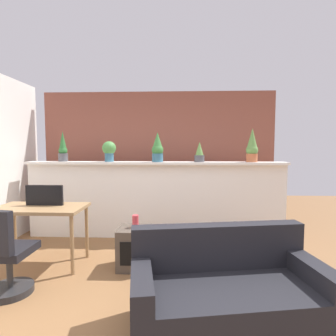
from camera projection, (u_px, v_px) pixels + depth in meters
The scene contains 15 objects.
ground_plane at pixel (137, 308), 2.50m from camera, with size 12.00×12.00×0.00m, color brown.
divider_wall at pixel (156, 201), 4.45m from camera, with size 4.20×0.16×1.22m, color white.
plant_shelf at pixel (155, 163), 4.36m from camera, with size 4.20×0.29×0.04m, color white.
brick_wall_behind at pixel (158, 160), 4.99m from camera, with size 4.20×0.10×2.50m, color brown.
potted_plant_0 at pixel (63, 148), 4.44m from camera, with size 0.15×0.15×0.50m.
potted_plant_1 at pixel (109, 150), 4.36m from camera, with size 0.22×0.22×0.33m.
potted_plant_2 at pixel (158, 148), 4.31m from camera, with size 0.19×0.19×0.47m.
potted_plant_3 at pixel (199, 153), 4.31m from camera, with size 0.16×0.16×0.32m.
potted_plant_4 at pixel (252, 147), 4.27m from camera, with size 0.19×0.19×0.54m.
desk at pixel (40, 213), 3.38m from camera, with size 1.10×0.60×0.75m.
tv_monitor at pixel (44, 195), 3.44m from camera, with size 0.48×0.04×0.26m, color black.
office_chair at pixel (4, 259), 2.67m from camera, with size 0.48×0.48×0.91m.
side_cube_shelf at pixel (135, 248), 3.33m from camera, with size 0.40×0.41×0.50m.
vase_on_shelf at pixel (135, 221), 3.33m from camera, with size 0.08×0.08×0.15m, color #CC3D47.
couch at pixel (227, 295), 2.21m from camera, with size 1.66×1.00×0.80m.
Camera 1 is at (0.39, -2.38, 1.50)m, focal length 28.74 mm.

